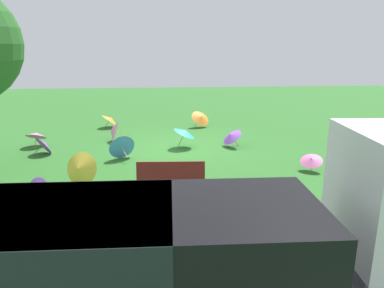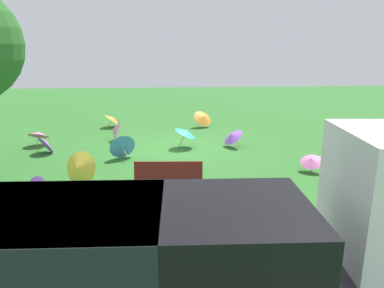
{
  "view_description": "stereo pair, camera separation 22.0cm",
  "coord_description": "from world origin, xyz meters",
  "px_view_note": "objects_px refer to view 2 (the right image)",
  "views": [
    {
      "loc": [
        0.49,
        12.29,
        3.48
      ],
      "look_at": [
        -0.45,
        1.67,
        0.6
      ],
      "focal_mm": 33.71,
      "sensor_mm": 36.0,
      "label": 1
    },
    {
      "loc": [
        0.27,
        12.31,
        3.48
      ],
      "look_at": [
        -0.45,
        1.67,
        0.6
      ],
      "focal_mm": 33.71,
      "sensor_mm": 36.0,
      "label": 2
    }
  ],
  "objects_px": {
    "parasol_pink_0": "(312,160)",
    "parasol_purple_2": "(35,189)",
    "parasol_purple_3": "(232,136)",
    "parasol_orange_0": "(203,118)",
    "parasol_purple_0": "(46,143)",
    "parasol_orange_2": "(113,119)",
    "parasol_pink_2": "(39,134)",
    "park_bench": "(169,177)",
    "parasol_yellow_0": "(79,168)",
    "parasol_teal_3": "(186,132)",
    "parasol_blue_0": "(122,145)",
    "van_dark": "(122,250)",
    "parasol_pink_1": "(115,130)"
  },
  "relations": [
    {
      "from": "parasol_pink_0",
      "to": "parasol_teal_3",
      "type": "bearing_deg",
      "value": -39.56
    },
    {
      "from": "parasol_pink_2",
      "to": "parasol_orange_2",
      "type": "bearing_deg",
      "value": -126.75
    },
    {
      "from": "parasol_yellow_0",
      "to": "parasol_purple_2",
      "type": "relative_size",
      "value": 1.45
    },
    {
      "from": "parasol_orange_0",
      "to": "parasol_purple_0",
      "type": "bearing_deg",
      "value": 32.85
    },
    {
      "from": "parasol_yellow_0",
      "to": "parasol_orange_2",
      "type": "xyz_separation_m",
      "value": [
        0.11,
        -6.98,
        -0.07
      ]
    },
    {
      "from": "parasol_purple_0",
      "to": "parasol_purple_2",
      "type": "distance_m",
      "value": 4.15
    },
    {
      "from": "parasol_teal_3",
      "to": "parasol_pink_1",
      "type": "bearing_deg",
      "value": -24.15
    },
    {
      "from": "parasol_purple_3",
      "to": "parasol_orange_2",
      "type": "height_order",
      "value": "parasol_purple_3"
    },
    {
      "from": "parasol_orange_2",
      "to": "parasol_yellow_0",
      "type": "bearing_deg",
      "value": 90.91
    },
    {
      "from": "park_bench",
      "to": "parasol_yellow_0",
      "type": "distance_m",
      "value": 2.5
    },
    {
      "from": "parasol_pink_0",
      "to": "parasol_yellow_0",
      "type": "height_order",
      "value": "parasol_yellow_0"
    },
    {
      "from": "park_bench",
      "to": "parasol_purple_3",
      "type": "height_order",
      "value": "park_bench"
    },
    {
      "from": "parasol_orange_2",
      "to": "parasol_teal_3",
      "type": "height_order",
      "value": "parasol_teal_3"
    },
    {
      "from": "parasol_blue_0",
      "to": "parasol_yellow_0",
      "type": "height_order",
      "value": "parasol_yellow_0"
    },
    {
      "from": "parasol_blue_0",
      "to": "parasol_orange_0",
      "type": "bearing_deg",
      "value": -125.04
    },
    {
      "from": "parasol_yellow_0",
      "to": "parasol_purple_3",
      "type": "distance_m",
      "value": 5.67
    },
    {
      "from": "parasol_orange_2",
      "to": "parasol_pink_2",
      "type": "bearing_deg",
      "value": 53.25
    },
    {
      "from": "parasol_pink_0",
      "to": "parasol_pink_2",
      "type": "relative_size",
      "value": 1.03
    },
    {
      "from": "van_dark",
      "to": "parasol_pink_1",
      "type": "bearing_deg",
      "value": -81.5
    },
    {
      "from": "parasol_purple_3",
      "to": "parasol_blue_0",
      "type": "bearing_deg",
      "value": 15.44
    },
    {
      "from": "parasol_teal_3",
      "to": "parasol_purple_3",
      "type": "bearing_deg",
      "value": 178.49
    },
    {
      "from": "parasol_purple_0",
      "to": "parasol_purple_3",
      "type": "relative_size",
      "value": 0.95
    },
    {
      "from": "van_dark",
      "to": "parasol_orange_2",
      "type": "bearing_deg",
      "value": -81.28
    },
    {
      "from": "parasol_blue_0",
      "to": "parasol_teal_3",
      "type": "bearing_deg",
      "value": -153.0
    },
    {
      "from": "parasol_purple_2",
      "to": "parasol_orange_2",
      "type": "height_order",
      "value": "parasol_orange_2"
    },
    {
      "from": "parasol_purple_0",
      "to": "park_bench",
      "type": "bearing_deg",
      "value": 136.4
    },
    {
      "from": "park_bench",
      "to": "parasol_orange_0",
      "type": "relative_size",
      "value": 1.51
    },
    {
      "from": "parasol_pink_1",
      "to": "parasol_orange_0",
      "type": "height_order",
      "value": "parasol_pink_1"
    },
    {
      "from": "van_dark",
      "to": "park_bench",
      "type": "height_order",
      "value": "van_dark"
    },
    {
      "from": "parasol_orange_0",
      "to": "parasol_teal_3",
      "type": "distance_m",
      "value": 3.43
    },
    {
      "from": "parasol_pink_2",
      "to": "parasol_purple_3",
      "type": "distance_m",
      "value": 6.99
    },
    {
      "from": "park_bench",
      "to": "parasol_purple_3",
      "type": "bearing_deg",
      "value": -118.39
    },
    {
      "from": "parasol_pink_1",
      "to": "parasol_pink_2",
      "type": "relative_size",
      "value": 0.96
    },
    {
      "from": "parasol_pink_0",
      "to": "parasol_purple_0",
      "type": "distance_m",
      "value": 8.54
    },
    {
      "from": "parasol_blue_0",
      "to": "parasol_purple_3",
      "type": "height_order",
      "value": "parasol_blue_0"
    },
    {
      "from": "park_bench",
      "to": "parasol_pink_0",
      "type": "bearing_deg",
      "value": -160.7
    },
    {
      "from": "parasol_purple_3",
      "to": "parasol_purple_2",
      "type": "bearing_deg",
      "value": 39.01
    },
    {
      "from": "parasol_blue_0",
      "to": "parasol_orange_2",
      "type": "bearing_deg",
      "value": -78.75
    },
    {
      "from": "parasol_yellow_0",
      "to": "parasol_purple_3",
      "type": "bearing_deg",
      "value": -144.38
    },
    {
      "from": "parasol_blue_0",
      "to": "parasol_purple_0",
      "type": "xyz_separation_m",
      "value": [
        2.6,
        -0.72,
        -0.08
      ]
    },
    {
      "from": "parasol_purple_0",
      "to": "parasol_orange_0",
      "type": "distance_m",
      "value": 6.75
    },
    {
      "from": "van_dark",
      "to": "parasol_orange_2",
      "type": "distance_m",
      "value": 11.93
    },
    {
      "from": "parasol_orange_2",
      "to": "parasol_pink_1",
      "type": "bearing_deg",
      "value": 99.57
    },
    {
      "from": "parasol_pink_0",
      "to": "parasol_purple_2",
      "type": "distance_m",
      "value": 7.34
    },
    {
      "from": "parasol_purple_0",
      "to": "parasol_yellow_0",
      "type": "relative_size",
      "value": 0.89
    },
    {
      "from": "park_bench",
      "to": "parasol_yellow_0",
      "type": "relative_size",
      "value": 1.65
    },
    {
      "from": "parasol_teal_3",
      "to": "parasol_pink_0",
      "type": "bearing_deg",
      "value": 140.44
    },
    {
      "from": "parasol_purple_2",
      "to": "parasol_blue_0",
      "type": "bearing_deg",
      "value": -115.72
    },
    {
      "from": "parasol_orange_0",
      "to": "parasol_teal_3",
      "type": "relative_size",
      "value": 1.25
    },
    {
      "from": "parasol_teal_3",
      "to": "parasol_yellow_0",
      "type": "bearing_deg",
      "value": 48.47
    }
  ]
}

